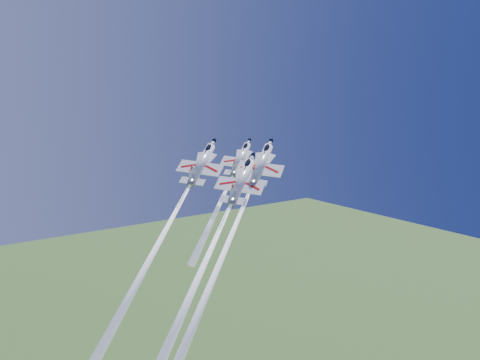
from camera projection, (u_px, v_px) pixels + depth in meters
jet_lead at (226, 190)px, 116.53m from camera, size 25.49×19.20×26.56m
jet_left at (165, 230)px, 105.70m from camera, size 39.20×29.77×42.84m
jet_right at (226, 248)px, 100.75m from camera, size 43.89×33.43×48.74m
jet_slot at (211, 250)px, 100.16m from camera, size 38.29×29.05×41.58m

